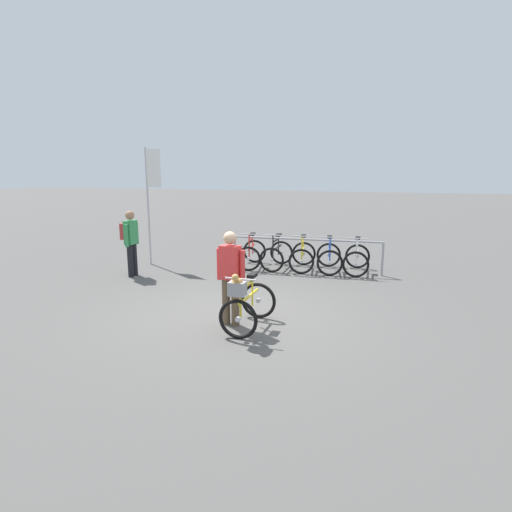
# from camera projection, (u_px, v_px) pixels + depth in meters

# --- Properties ---
(ground_plane) EXTENTS (80.00, 80.00, 0.00)m
(ground_plane) POSITION_uv_depth(u_px,v_px,m) (236.00, 316.00, 7.93)
(ground_plane) COLOR #514F4C
(bike_rack_rail) EXTENTS (3.91, 0.15, 0.88)m
(bike_rack_rail) POSITION_uv_depth(u_px,v_px,m) (306.00, 246.00, 11.12)
(bike_rack_rail) COLOR #99999E
(bike_rack_rail) RESTS_ON ground
(racked_bike_red) EXTENTS (0.77, 1.16, 0.97)m
(racked_bike_red) POSITION_uv_depth(u_px,v_px,m) (252.00, 254.00, 11.71)
(racked_bike_red) COLOR black
(racked_bike_red) RESTS_ON ground
(racked_bike_black) EXTENTS (0.71, 1.11, 0.97)m
(racked_bike_black) POSITION_uv_depth(u_px,v_px,m) (277.00, 255.00, 11.55)
(racked_bike_black) COLOR black
(racked_bike_black) RESTS_ON ground
(racked_bike_yellow) EXTENTS (0.76, 1.15, 0.97)m
(racked_bike_yellow) POSITION_uv_depth(u_px,v_px,m) (303.00, 256.00, 11.38)
(racked_bike_yellow) COLOR black
(racked_bike_yellow) RESTS_ON ground
(racked_bike_blue) EXTENTS (0.80, 1.18, 0.97)m
(racked_bike_blue) POSITION_uv_depth(u_px,v_px,m) (329.00, 257.00, 11.22)
(racked_bike_blue) COLOR black
(racked_bike_blue) RESTS_ON ground
(racked_bike_white) EXTENTS (0.67, 1.10, 0.97)m
(racked_bike_white) POSITION_uv_depth(u_px,v_px,m) (357.00, 259.00, 11.05)
(racked_bike_white) COLOR black
(racked_bike_white) RESTS_ON ground
(featured_bicycle) EXTENTS (0.73, 1.23, 1.09)m
(featured_bicycle) POSITION_uv_depth(u_px,v_px,m) (246.00, 303.00, 7.13)
(featured_bicycle) COLOR black
(featured_bicycle) RESTS_ON ground
(person_with_featured_bike) EXTENTS (0.52, 0.25, 1.64)m
(person_with_featured_bike) POSITION_uv_depth(u_px,v_px,m) (230.00, 274.00, 7.31)
(person_with_featured_bike) COLOR brown
(person_with_featured_bike) RESTS_ON ground
(pedestrian_with_backpack) EXTENTS (0.34, 0.53, 1.64)m
(pedestrian_with_backpack) POSITION_uv_depth(u_px,v_px,m) (130.00, 239.00, 10.61)
(pedestrian_with_backpack) COLOR black
(pedestrian_with_backpack) RESTS_ON ground
(banner_flag) EXTENTS (0.45, 0.05, 3.20)m
(banner_flag) POSITION_uv_depth(u_px,v_px,m) (151.00, 184.00, 11.60)
(banner_flag) COLOR #B2B2B7
(banner_flag) RESTS_ON ground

